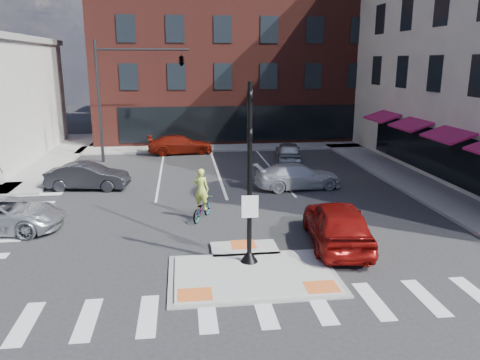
{
  "coord_description": "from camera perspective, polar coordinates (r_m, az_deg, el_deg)",
  "views": [
    {
      "loc": [
        -2.14,
        -14.11,
        6.74
      ],
      "look_at": [
        0.16,
        4.17,
        2.0
      ],
      "focal_mm": 35.0,
      "sensor_mm": 36.0,
      "label": 1
    }
  ],
  "objects": [
    {
      "name": "mast_arm_signal",
      "position": [
        32.14,
        -9.82,
        13.27
      ],
      "size": [
        6.1,
        2.24,
        8.0
      ],
      "color": "black",
      "rests_on": "ground"
    },
    {
      "name": "refuge_island",
      "position": [
        15.53,
        1.48,
        -11.1
      ],
      "size": [
        5.4,
        4.65,
        0.13
      ],
      "color": "gray",
      "rests_on": "ground"
    },
    {
      "name": "building_n",
      "position": [
        46.4,
        -0.85,
        15.74
      ],
      "size": [
        24.4,
        18.4,
        15.5
      ],
      "color": "#531F1A",
      "rests_on": "ground"
    },
    {
      "name": "building_far_right",
      "position": [
        69.02,
        2.18,
        13.8
      ],
      "size": [
        12.0,
        12.0,
        12.0
      ],
      "primitive_type": "cube",
      "color": "brown",
      "rests_on": "ground"
    },
    {
      "name": "bg_car_silver",
      "position": [
        31.88,
        5.91,
        3.43
      ],
      "size": [
        2.28,
        4.32,
        1.4
      ],
      "primitive_type": "imported",
      "rotation": [
        0.0,
        0.0,
        2.98
      ],
      "color": "#A6A9AD",
      "rests_on": "ground"
    },
    {
      "name": "bg_car_dark",
      "position": [
        26.31,
        -18.06,
        0.45
      ],
      "size": [
        4.45,
        2.07,
        1.41
      ],
      "primitive_type": "imported",
      "rotation": [
        0.0,
        0.0,
        1.43
      ],
      "color": "black",
      "rests_on": "ground"
    },
    {
      "name": "cyclist",
      "position": [
        20.32,
        -4.72,
        -2.73
      ],
      "size": [
        1.33,
        1.9,
        2.27
      ],
      "rotation": [
        0.0,
        0.0,
        2.71
      ],
      "color": "#3F3F44",
      "rests_on": "ground"
    },
    {
      "name": "signal_pole",
      "position": [
        15.3,
        1.17,
        -2.23
      ],
      "size": [
        0.6,
        0.6,
        5.98
      ],
      "color": "black",
      "rests_on": "refuge_island"
    },
    {
      "name": "sidewalk_e",
      "position": [
        28.16,
        20.42,
        -0.19
      ],
      "size": [
        3.0,
        24.0,
        0.15
      ],
      "primitive_type": "cube",
      "color": "gray",
      "rests_on": "ground"
    },
    {
      "name": "silver_suv",
      "position": [
        21.21,
        -27.19,
        -3.77
      ],
      "size": [
        5.23,
        2.82,
        1.39
      ],
      "primitive_type": "imported",
      "rotation": [
        0.0,
        0.0,
        1.47
      ],
      "color": "silver",
      "rests_on": "ground"
    },
    {
      "name": "ground",
      "position": [
        15.78,
        1.33,
        -10.86
      ],
      "size": [
        120.0,
        120.0,
        0.0
      ],
      "primitive_type": "plane",
      "color": "#28282B",
      "rests_on": "ground"
    },
    {
      "name": "bg_car_red",
      "position": [
        34.92,
        -7.3,
        4.32
      ],
      "size": [
        4.9,
        2.43,
        1.37
      ],
      "primitive_type": "imported",
      "rotation": [
        0.0,
        0.0,
        1.68
      ],
      "color": "maroon",
      "rests_on": "ground"
    },
    {
      "name": "building_far_left",
      "position": [
        66.16,
        -9.01,
        12.75
      ],
      "size": [
        10.0,
        12.0,
        10.0
      ],
      "primitive_type": "cube",
      "color": "slate",
      "rests_on": "ground"
    },
    {
      "name": "sidewalk_n",
      "position": [
        37.08,
        0.91,
        4.07
      ],
      "size": [
        26.0,
        3.0,
        0.15
      ],
      "primitive_type": "cube",
      "color": "gray",
      "rests_on": "ground"
    },
    {
      "name": "red_sedan",
      "position": [
        17.83,
        11.75,
        -5.15
      ],
      "size": [
        2.65,
        5.26,
        1.72
      ],
      "primitive_type": "imported",
      "rotation": [
        0.0,
        0.0,
        3.02
      ],
      "color": "maroon",
      "rests_on": "ground"
    },
    {
      "name": "white_pickup",
      "position": [
        25.38,
        7.08,
        0.49
      ],
      "size": [
        4.83,
        2.33,
        1.36
      ],
      "primitive_type": "imported",
      "rotation": [
        0.0,
        0.0,
        1.66
      ],
      "color": "silver",
      "rests_on": "ground"
    }
  ]
}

